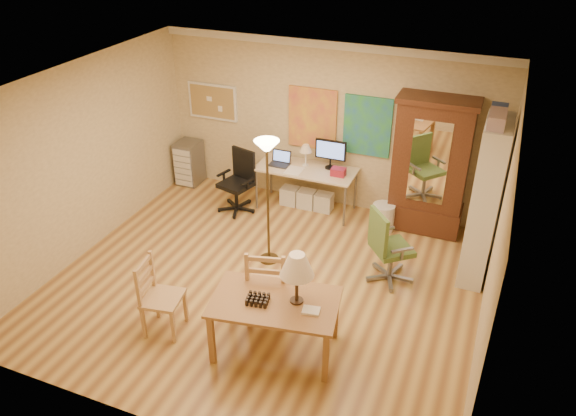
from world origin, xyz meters
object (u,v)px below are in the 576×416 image
at_px(office_chair_black, 238,195).
at_px(computer_desk, 308,184).
at_px(dining_table, 283,291).
at_px(bookshelf, 484,203).
at_px(office_chair_green, 388,262).
at_px(armoire, 429,175).

bearing_deg(office_chair_black, computer_desk, 25.10).
relative_size(dining_table, computer_desk, 0.95).
height_order(dining_table, bookshelf, bookshelf).
xyz_separation_m(computer_desk, office_chair_green, (1.68, -1.46, -0.16)).
bearing_deg(armoire, bookshelf, -48.12).
relative_size(computer_desk, office_chair_black, 1.57).
bearing_deg(computer_desk, office_chair_green, -41.10).
bearing_deg(office_chair_black, armoire, 11.07).
distance_m(office_chair_black, bookshelf, 3.89).
bearing_deg(dining_table, office_chair_black, 125.26).
bearing_deg(office_chair_green, office_chair_black, 160.40).
xyz_separation_m(armoire, bookshelf, (0.85, -0.94, 0.18)).
xyz_separation_m(dining_table, armoire, (1.00, 3.31, 0.09)).
relative_size(office_chair_green, bookshelf, 0.48).
bearing_deg(computer_desk, armoire, 2.50).
bearing_deg(office_chair_black, bookshelf, -5.58).
relative_size(armoire, bookshelf, 0.96).
bearing_deg(office_chair_green, bookshelf, 29.74).
height_order(dining_table, office_chair_green, dining_table).
relative_size(office_chair_black, armoire, 0.48).
relative_size(office_chair_green, armoire, 0.50).
height_order(office_chair_black, armoire, armoire).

